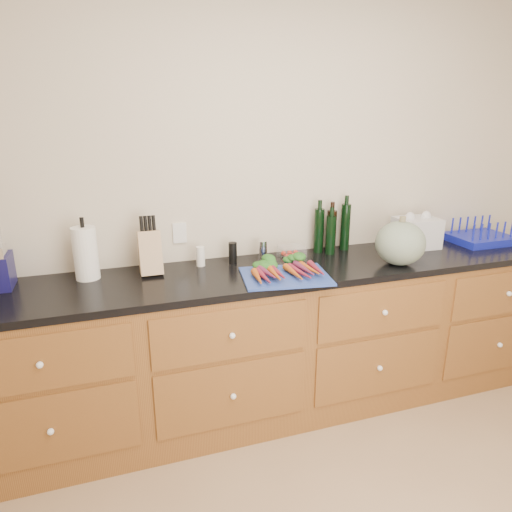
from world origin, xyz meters
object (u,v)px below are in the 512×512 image
object	(u,v)px
knife_block	(150,253)
cutting_board	(285,276)
squash	(400,243)
carrots	(282,268)
dish_rack	(480,236)
tomato_box	(292,252)
paper_towel	(86,253)

from	to	relation	value
knife_block	cutting_board	bearing A→B (deg)	-23.43
squash	knife_block	distance (m)	1.45
carrots	knife_block	world-z (taller)	knife_block
cutting_board	carrots	bearing A→B (deg)	90.00
knife_block	dish_rack	world-z (taller)	knife_block
carrots	tomato_box	bearing A→B (deg)	58.77
dish_rack	tomato_box	bearing A→B (deg)	176.27
carrots	dish_rack	bearing A→B (deg)	7.13
cutting_board	paper_towel	size ratio (longest dim) A/B	1.64
dish_rack	carrots	bearing A→B (deg)	-172.87
cutting_board	carrots	world-z (taller)	carrots
squash	tomato_box	distance (m)	0.65
squash	knife_block	bearing A→B (deg)	168.07
cutting_board	knife_block	world-z (taller)	knife_block
squash	knife_block	size ratio (longest dim) A/B	1.19
cutting_board	tomato_box	distance (m)	0.37
cutting_board	dish_rack	xyz separation A→B (m)	(1.55, 0.24, 0.03)
squash	paper_towel	bearing A→B (deg)	169.68
carrots	squash	size ratio (longest dim) A/B	1.39
squash	paper_towel	xyz separation A→B (m)	(-1.75, 0.32, 0.01)
cutting_board	carrots	distance (m)	0.05
knife_block	tomato_box	world-z (taller)	knife_block
squash	knife_block	xyz separation A→B (m)	(-1.42, 0.30, -0.01)
carrots	paper_towel	distance (m)	1.07
knife_block	tomato_box	xyz separation A→B (m)	(0.86, 0.03, -0.09)
cutting_board	dish_rack	distance (m)	1.57
carrots	knife_block	bearing A→B (deg)	159.82
paper_towel	knife_block	size ratio (longest dim) A/B	1.18
cutting_board	knife_block	distance (m)	0.76
squash	tomato_box	world-z (taller)	squash
tomato_box	knife_block	bearing A→B (deg)	-178.01
squash	dish_rack	xyz separation A→B (m)	(0.83, 0.24, -0.09)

